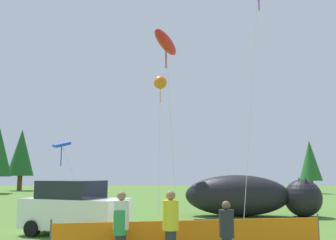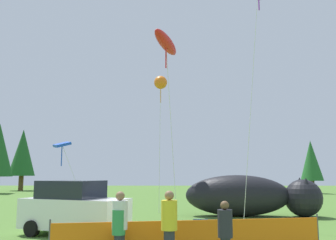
{
  "view_description": "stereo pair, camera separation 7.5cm",
  "coord_description": "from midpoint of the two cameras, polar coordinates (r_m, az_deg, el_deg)",
  "views": [
    {
      "loc": [
        0.63,
        -13.48,
        2.3
      ],
      "look_at": [
        0.45,
        4.29,
        4.85
      ],
      "focal_mm": 40.0,
      "sensor_mm": 36.0,
      "label": 1
    },
    {
      "loc": [
        0.7,
        -13.48,
        2.3
      ],
      "look_at": [
        0.45,
        4.29,
        4.85
      ],
      "focal_mm": 40.0,
      "sensor_mm": 36.0,
      "label": 2
    }
  ],
  "objects": [
    {
      "name": "ground_plane",
      "position": [
        13.69,
        -2.1,
        -17.84
      ],
      "size": [
        120.0,
        120.0,
        0.0
      ],
      "primitive_type": "plane",
      "color": "#4C752D"
    },
    {
      "name": "parked_car",
      "position": [
        15.08,
        -13.98,
        -12.91
      ],
      "size": [
        4.36,
        3.17,
        2.04
      ],
      "rotation": [
        0.0,
        0.0,
        -0.38
      ],
      "color": "white",
      "rests_on": "ground"
    },
    {
      "name": "folding_chair",
      "position": [
        12.37,
        5.19,
        -16.39
      ],
      "size": [
        0.54,
        0.54,
        0.89
      ],
      "rotation": [
        0.0,
        0.0,
        1.47
      ],
      "color": "#1959A5",
      "rests_on": "ground"
    },
    {
      "name": "inflatable_cat",
      "position": [
        21.33,
        12.53,
        -11.41
      ],
      "size": [
        7.43,
        2.73,
        2.22
      ],
      "rotation": [
        0.0,
        0.0,
        -0.09
      ],
      "color": "black",
      "rests_on": "ground"
    },
    {
      "name": "safety_fence",
      "position": [
        10.81,
        3.91,
        -17.68
      ],
      "size": [
        7.48,
        1.48,
        1.13
      ],
      "rotation": [
        0.0,
        0.0,
        0.19
      ],
      "color": "orange",
      "rests_on": "ground"
    },
    {
      "name": "spectator_in_yellow_shirt",
      "position": [
        10.1,
        -7.16,
        -15.48
      ],
      "size": [
        0.4,
        0.4,
        1.84
      ],
      "color": "#2D2D38",
      "rests_on": "ground"
    },
    {
      "name": "spectator_in_green_shirt",
      "position": [
        9.79,
        0.42,
        -15.68
      ],
      "size": [
        0.41,
        0.41,
        1.87
      ],
      "color": "#2D2D38",
      "rests_on": "ground"
    },
    {
      "name": "spectator_in_blue_shirt",
      "position": [
        9.49,
        8.95,
        -16.58
      ],
      "size": [
        0.36,
        0.36,
        1.64
      ],
      "color": "#2D2D38",
      "rests_on": "ground"
    },
    {
      "name": "spectator_in_black_shirt",
      "position": [
        10.06,
        -7.3,
        -16.34
      ],
      "size": [
        0.34,
        0.34,
        1.58
      ],
      "color": "#2D2D38",
      "rests_on": "ground"
    },
    {
      "name": "kite_blue_box",
      "position": [
        23.57,
        -15.72,
        -3.77
      ],
      "size": [
        2.54,
        1.5,
        4.29
      ],
      "color": "silver",
      "rests_on": "ground"
    },
    {
      "name": "kite_red_lizard",
      "position": [
        18.96,
        -0.2,
        11.62
      ],
      "size": [
        1.56,
        3.02,
        9.22
      ],
      "color": "silver",
      "rests_on": "ground"
    },
    {
      "name": "kite_orange_flower",
      "position": [
        23.74,
        -1.05,
        5.65
      ],
      "size": [
        0.83,
        1.0,
        8.43
      ],
      "color": "silver",
      "rests_on": "ground"
    },
    {
      "name": "horizon_tree_east",
      "position": [
        47.72,
        21.03,
        -5.8
      ],
      "size": [
        2.61,
        2.61,
        6.23
      ],
      "color": "brown",
      "rests_on": "ground"
    },
    {
      "name": "horizon_tree_mid",
      "position": [
        55.89,
        -21.25,
        -4.66
      ],
      "size": [
        3.54,
        3.54,
        8.44
      ],
      "color": "brown",
      "rests_on": "ground"
    }
  ]
}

